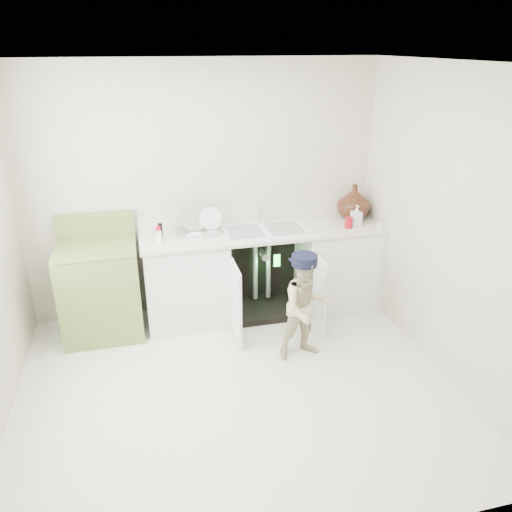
# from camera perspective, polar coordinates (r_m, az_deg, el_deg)

# --- Properties ---
(ground) EXTENTS (3.50, 3.50, 0.00)m
(ground) POSITION_cam_1_polar(r_m,az_deg,el_deg) (4.24, -2.25, -14.84)
(ground) COLOR silver
(ground) RESTS_ON ground
(room_shell) EXTENTS (6.00, 5.50, 1.26)m
(room_shell) POSITION_cam_1_polar(r_m,az_deg,el_deg) (3.61, -2.55, 0.96)
(room_shell) COLOR beige
(room_shell) RESTS_ON ground
(counter_run) EXTENTS (2.44, 1.02, 1.26)m
(counter_run) POSITION_cam_1_polar(r_m,az_deg,el_deg) (5.12, 1.39, -1.38)
(counter_run) COLOR white
(counter_run) RESTS_ON ground
(avocado_stove) EXTENTS (0.73, 0.65, 1.13)m
(avocado_stove) POSITION_cam_1_polar(r_m,az_deg,el_deg) (4.97, -17.31, -3.55)
(avocado_stove) COLOR olive
(avocado_stove) RESTS_ON ground
(repair_worker) EXTENTS (0.51, 0.75, 0.98)m
(repair_worker) POSITION_cam_1_polar(r_m,az_deg,el_deg) (4.39, 5.75, -5.76)
(repair_worker) COLOR #C6B98E
(repair_worker) RESTS_ON ground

